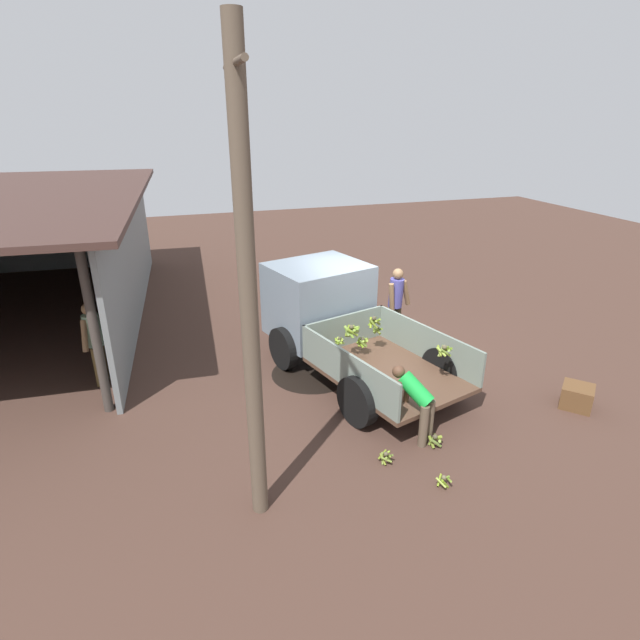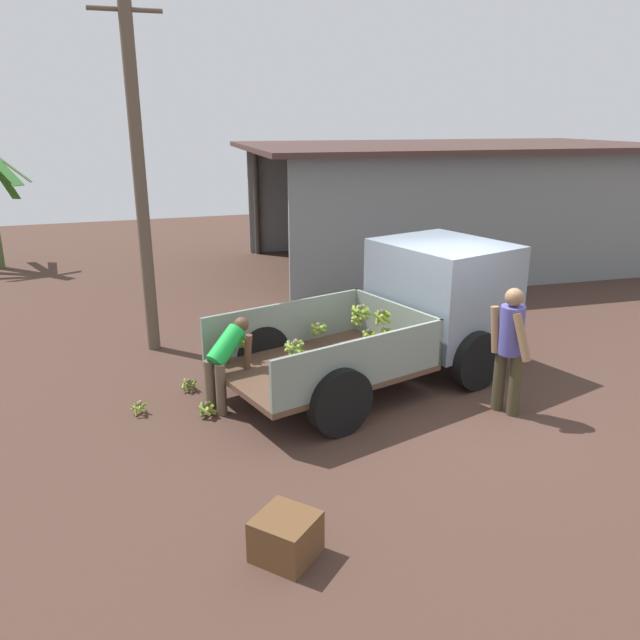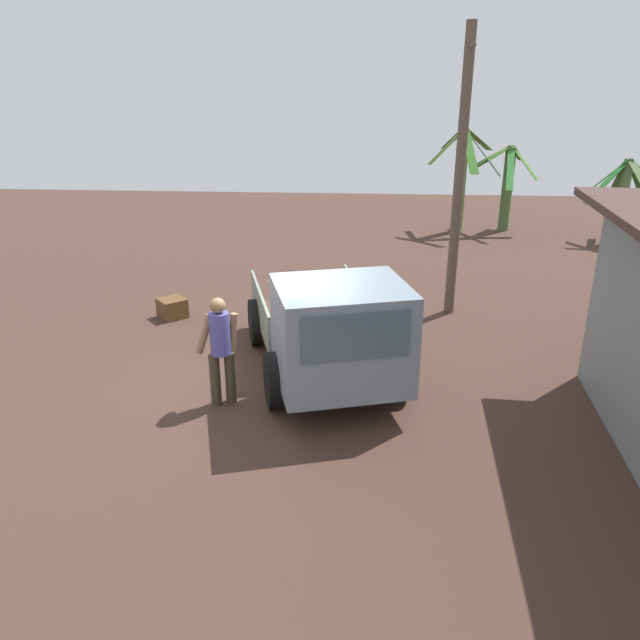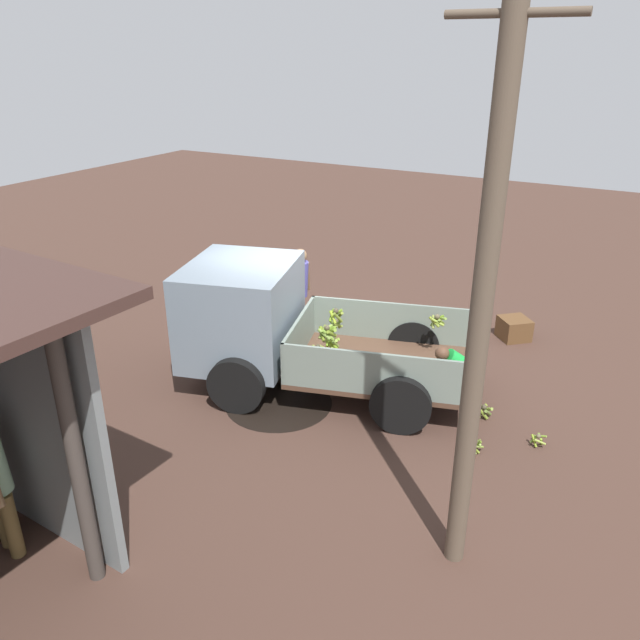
% 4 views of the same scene
% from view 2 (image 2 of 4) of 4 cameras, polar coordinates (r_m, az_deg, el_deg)
% --- Properties ---
extents(ground, '(36.00, 36.00, 0.00)m').
position_cam_2_polar(ground, '(9.21, 11.09, -6.63)').
color(ground, '#452F26').
extents(mud_patch_0, '(1.65, 1.65, 0.01)m').
position_cam_2_polar(mud_patch_0, '(10.23, 4.94, -3.75)').
color(mud_patch_0, black).
rests_on(mud_patch_0, ground).
extents(cargo_truck, '(4.80, 3.06, 1.98)m').
position_cam_2_polar(cargo_truck, '(9.67, 9.38, 1.40)').
color(cargo_truck, brown).
rests_on(cargo_truck, ground).
extents(warehouse_shed, '(11.14, 6.96, 3.14)m').
position_cam_2_polar(warehouse_shed, '(17.34, 13.40, 12.69)').
color(warehouse_shed, slate).
rests_on(warehouse_shed, ground).
extents(utility_pole, '(1.07, 0.21, 5.74)m').
position_cam_2_polar(utility_pole, '(10.50, -16.19, 12.62)').
color(utility_pole, brown).
rests_on(utility_pole, ground).
extents(person_foreground_visitor, '(0.44, 0.68, 1.73)m').
position_cam_2_polar(person_foreground_visitor, '(8.50, 16.98, -2.22)').
color(person_foreground_visitor, '#3F3823').
rests_on(person_foreground_visitor, ground).
extents(person_worker_loading, '(0.72, 0.67, 1.21)m').
position_cam_2_polar(person_worker_loading, '(8.47, -8.65, -3.46)').
color(person_worker_loading, brown).
rests_on(person_worker_loading, ground).
extents(person_bystander_near_shed, '(0.63, 0.41, 1.66)m').
position_cam_2_polar(person_bystander_near_shed, '(13.88, 1.98, 6.09)').
color(person_bystander_near_shed, brown).
rests_on(person_bystander_near_shed, ground).
extents(banana_bunch_on_ground_0, '(0.27, 0.25, 0.22)m').
position_cam_2_polar(banana_bunch_on_ground_0, '(8.47, -10.30, -7.96)').
color(banana_bunch_on_ground_0, '#4B4431').
rests_on(banana_bunch_on_ground_0, ground).
extents(banana_bunch_on_ground_1, '(0.23, 0.22, 0.19)m').
position_cam_2_polar(banana_bunch_on_ground_1, '(9.28, -11.89, -5.77)').
color(banana_bunch_on_ground_1, brown).
rests_on(banana_bunch_on_ground_1, ground).
extents(banana_bunch_on_ground_2, '(0.22, 0.23, 0.19)m').
position_cam_2_polar(banana_bunch_on_ground_2, '(8.74, -16.21, -7.63)').
color(banana_bunch_on_ground_2, brown).
rests_on(banana_bunch_on_ground_2, ground).
extents(wooden_crate_0, '(0.72, 0.72, 0.41)m').
position_cam_2_polar(wooden_crate_0, '(5.94, -3.13, -19.17)').
color(wooden_crate_0, brown).
rests_on(wooden_crate_0, ground).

